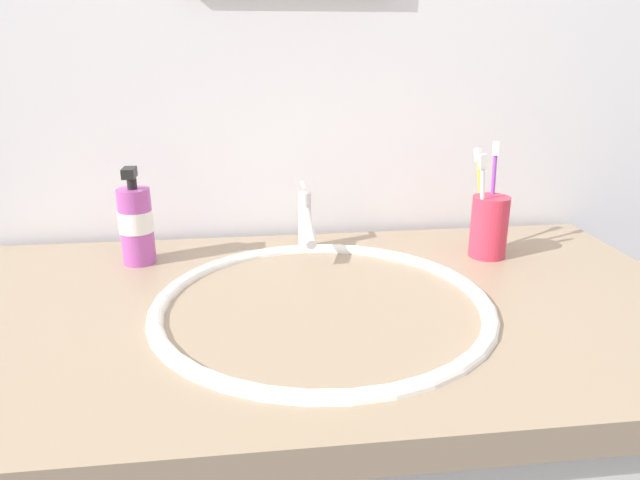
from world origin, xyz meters
name	(u,v)px	position (x,y,z in m)	size (l,w,h in m)	color
tiled_wall_back	(288,82)	(0.00, 0.36, 1.20)	(2.38, 0.04, 2.40)	silver
sink_basin	(323,324)	(0.02, -0.01, 0.88)	(0.49, 0.49, 0.10)	white
faucet	(306,221)	(0.02, 0.22, 0.96)	(0.02, 0.15, 0.12)	silver
toothbrush_cup	(489,227)	(0.34, 0.16, 0.96)	(0.06, 0.06, 0.11)	#D8334C
toothbrush_yellow	(480,192)	(0.33, 0.20, 1.01)	(0.02, 0.05, 0.18)	yellow
toothbrush_white	(482,199)	(0.31, 0.14, 1.02)	(0.03, 0.01, 0.18)	white
toothbrush_purple	(493,190)	(0.35, 0.18, 1.02)	(0.01, 0.03, 0.19)	purple
soap_dispenser	(136,224)	(-0.27, 0.20, 0.98)	(0.06, 0.06, 0.17)	#B24CA5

